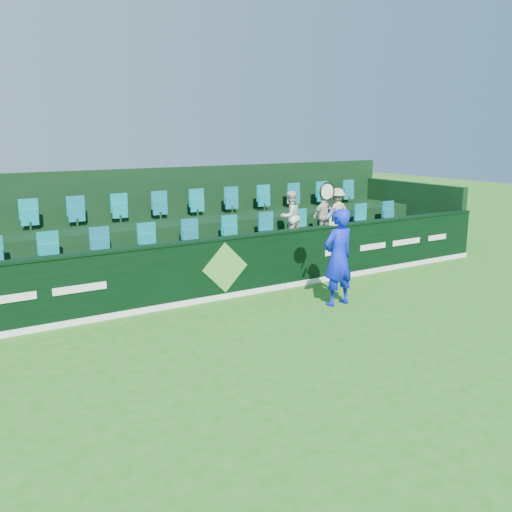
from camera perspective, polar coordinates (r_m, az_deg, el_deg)
ground at (r=9.43m, az=8.69°, el=-10.05°), size 60.00×60.00×0.00m
sponsor_hoarding at (r=12.36m, az=-3.35°, el=-1.19°), size 16.00×0.25×1.35m
stand_tier_front at (r=13.38m, az=-5.62°, el=-1.39°), size 16.00×2.00×0.80m
stand_tier_back at (r=15.01m, az=-8.89°, el=1.02°), size 16.00×1.80×1.30m
stand_rear at (r=15.31m, az=-9.63°, el=3.37°), size 16.00×4.10×2.60m
seat_row_front at (r=13.58m, az=-6.44°, el=1.82°), size 13.50×0.50×0.60m
seat_row_back at (r=15.13m, az=-9.47°, el=4.74°), size 13.50×0.50×0.60m
tennis_player at (r=11.91m, az=8.22°, el=-0.09°), size 1.07×0.53×2.67m
spectator_left at (r=14.50m, az=3.42°, el=3.96°), size 0.71×0.59×1.30m
spectator_middle at (r=15.16m, az=6.78°, el=3.99°), size 0.69×0.30×1.15m
spectator_right at (r=15.43m, az=8.07°, el=4.35°), size 0.86×0.54×1.29m
towel at (r=13.98m, az=7.99°, el=3.23°), size 0.34×0.22×0.05m
drinks_bottle at (r=13.86m, az=7.44°, el=3.50°), size 0.07×0.07×0.21m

